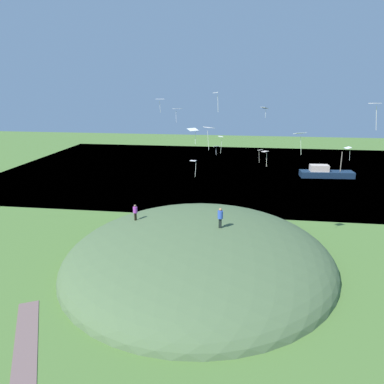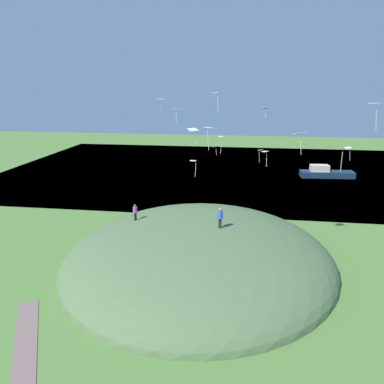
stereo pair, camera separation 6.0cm
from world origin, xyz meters
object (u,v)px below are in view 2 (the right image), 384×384
kite_13 (348,148)px  kite_5 (300,135)px  kite_2 (216,147)px  kite_7 (193,130)px  kite_11 (375,106)px  kite_8 (221,138)px  kite_10 (265,108)px  kite_4 (194,163)px  kite_1 (177,109)px  mooring_post (235,212)px  person_watching_kites (220,216)px  kite_0 (260,151)px  kite_12 (160,100)px  kite_14 (216,94)px  kite_9 (209,129)px  person_with_child (135,211)px  boat_on_lake (325,173)px  kite_6 (265,153)px

kite_13 → kite_5: bearing=-29.1°
kite_13 → kite_2: bearing=-102.2°
kite_7 → kite_11: bearing=47.9°
kite_2 → kite_8: 6.18m
kite_8 → kite_10: bearing=133.4°
kite_4 → kite_10: 15.62m
kite_1 → mooring_post: (9.88, 8.81, -11.60)m
person_watching_kites → mooring_post: (-12.92, 0.94, -4.05)m
kite_2 → kite_11: bearing=30.7°
kite_0 → kite_12: kite_12 is taller
kite_1 → kite_4: size_ratio=1.13×
kite_5 → kite_11: 7.31m
kite_13 → kite_14: kite_14 is taller
kite_1 → kite_9: (17.36, 6.26, -0.69)m
person_watching_kites → kite_13: 22.73m
person_with_child → kite_0: kite_0 is taller
kite_9 → kite_13: 20.18m
kite_12 → kite_7: bearing=57.5°
boat_on_lake → mooring_post: bearing=52.8°
kite_8 → kite_11: (16.60, 12.29, 4.84)m
boat_on_lake → kite_13: kite_13 is taller
kite_0 → kite_1: kite_1 is taller
mooring_post → kite_11: bearing=35.4°
kite_0 → kite_6: bearing=0.7°
kite_0 → kite_4: (10.69, -7.13, 0.48)m
person_with_child → kite_11: kite_11 is taller
person_watching_kites → kite_12: size_ratio=1.08×
boat_on_lake → kite_12: size_ratio=5.39×
kite_8 → kite_12: bearing=-90.5°
person_with_child → kite_12: (-12.99, -0.27, 9.83)m
kite_9 → kite_11: (6.91, 12.77, 2.64)m
kite_0 → kite_10: bearing=169.8°
kite_8 → kite_13: 15.67m
kite_9 → boat_on_lake: bearing=150.2°
kite_6 → kite_13: (-10.40, 10.44, -1.03)m
boat_on_lake → kite_6: size_ratio=5.68×
kite_5 → kite_7: 13.96m
person_watching_kites → kite_11: 14.73m
kite_1 → kite_8: 10.61m
person_watching_kites → kite_1: (-22.80, -7.87, 7.55)m
kite_7 → kite_13: bearing=105.0°
kite_0 → kite_13: kite_13 is taller
kite_6 → kite_8: bearing=-148.5°
kite_4 → kite_8: size_ratio=0.80×
kite_10 → kite_14: 13.17m
kite_1 → kite_4: kite_1 is taller
boat_on_lake → kite_0: (17.50, -11.83, 6.45)m
boat_on_lake → kite_7: 31.90m
person_watching_kites → kite_13: bearing=53.1°
kite_11 → kite_6: bearing=-139.1°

